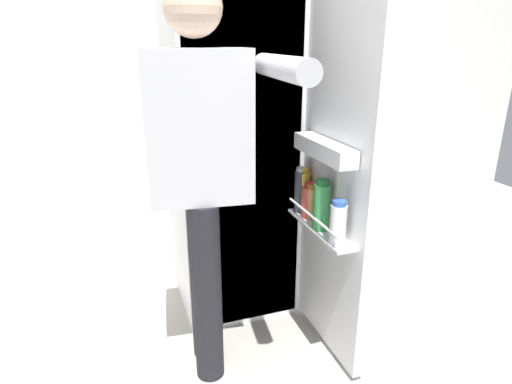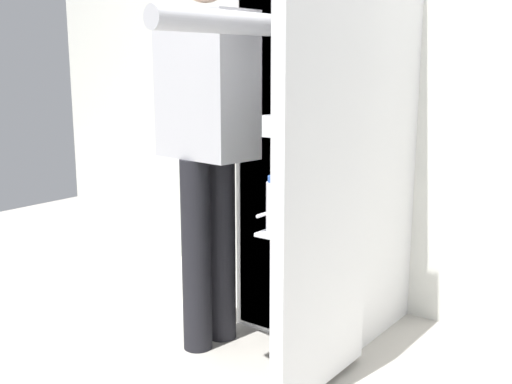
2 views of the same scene
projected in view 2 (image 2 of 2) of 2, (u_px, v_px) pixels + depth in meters
The scene contains 4 objects.
ground_plane at pixel (255, 361), 2.44m from camera, with size 6.41×6.41×0.00m, color #B7B2A8.
kitchen_wall at pixel (367, 35), 2.86m from camera, with size 4.40×0.10×2.61m, color silver.
refrigerator at pixel (327, 141), 2.64m from camera, with size 0.63×1.13×1.69m.
person at pixel (209, 119), 2.42m from camera, with size 0.52×0.73×1.60m.
Camera 2 is at (1.36, -1.80, 1.16)m, focal length 42.87 mm.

